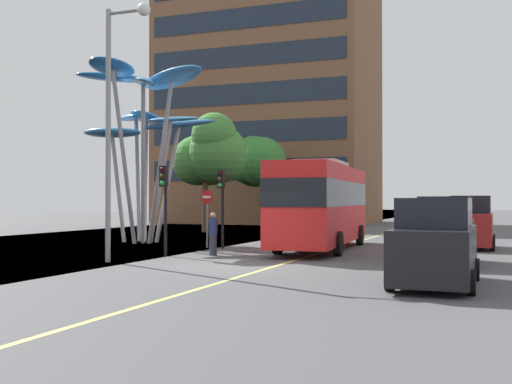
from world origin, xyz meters
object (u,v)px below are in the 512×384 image
at_px(leaf_sculpture, 146,115).
at_px(pedestrian, 213,234).
at_px(traffic_light_kerb_far, 222,192).
at_px(street_lamp, 117,102).
at_px(traffic_light_kerb_near, 164,191).
at_px(traffic_light_opposite, 300,191).
at_px(car_parked_far, 471,224).
at_px(car_parked_near, 435,245).
at_px(traffic_light_island_mid, 272,192).
at_px(no_entry_sign, 207,210).
at_px(red_bus, 322,201).
at_px(car_parked_mid, 445,233).

bearing_deg(leaf_sculpture, pedestrian, -41.14).
xyz_separation_m(traffic_light_kerb_far, pedestrian, (1.05, -3.19, -1.68)).
distance_m(traffic_light_kerb_far, street_lamp, 7.62).
relative_size(traffic_light_kerb_near, pedestrian, 2.07).
distance_m(leaf_sculpture, pedestrian, 10.04).
relative_size(leaf_sculpture, pedestrian, 5.31).
bearing_deg(traffic_light_opposite, leaf_sculpture, -115.25).
bearing_deg(car_parked_far, car_parked_near, -91.45).
relative_size(leaf_sculpture, car_parked_far, 2.25).
bearing_deg(traffic_light_island_mid, no_entry_sign, -95.64).
bearing_deg(no_entry_sign, red_bus, 8.78).
relative_size(traffic_light_kerb_near, traffic_light_opposite, 0.92).
height_order(leaf_sculpture, traffic_light_island_mid, leaf_sculpture).
distance_m(red_bus, car_parked_far, 6.79).
relative_size(traffic_light_opposite, car_parked_far, 0.96).
bearing_deg(traffic_light_kerb_near, red_bus, 47.32).
relative_size(red_bus, no_entry_sign, 4.17).
bearing_deg(traffic_light_opposite, pedestrian, -85.20).
bearing_deg(leaf_sculpture, street_lamp, -64.86).
distance_m(leaf_sculpture, traffic_light_kerb_near, 8.89).
xyz_separation_m(car_parked_mid, no_entry_sign, (-10.60, 3.70, 0.67)).
distance_m(leaf_sculpture, car_parked_far, 16.51).
xyz_separation_m(street_lamp, pedestrian, (1.94, 3.74, -4.71)).
bearing_deg(street_lamp, leaf_sculpture, 115.14).
relative_size(traffic_light_opposite, no_entry_sign, 1.45).
bearing_deg(red_bus, car_parked_near, -60.86).
bearing_deg(red_bus, pedestrian, -127.25).
xyz_separation_m(red_bus, leaf_sculpture, (-9.49, 1.23, 4.36)).
xyz_separation_m(traffic_light_kerb_far, no_entry_sign, (-0.83, 0.26, -0.79)).
bearing_deg(leaf_sculpture, car_parked_mid, -20.90).
xyz_separation_m(red_bus, no_entry_sign, (-5.11, -0.79, -0.37)).
xyz_separation_m(traffic_light_kerb_near, street_lamp, (-0.34, -2.75, 3.04)).
distance_m(car_parked_mid, pedestrian, 8.72).
distance_m(red_bus, car_parked_mid, 7.16).
xyz_separation_m(pedestrian, no_entry_sign, (-1.89, 3.45, 0.88)).
bearing_deg(car_parked_mid, no_entry_sign, 160.77).
distance_m(traffic_light_kerb_far, traffic_light_island_mid, 7.17).
bearing_deg(traffic_light_kerb_near, car_parked_mid, 4.13).
height_order(traffic_light_island_mid, street_lamp, street_lamp).
distance_m(red_bus, street_lamp, 10.12).
bearing_deg(car_parked_near, car_parked_far, 88.55).
height_order(red_bus, pedestrian, red_bus).
bearing_deg(traffic_light_kerb_near, no_entry_sign, 93.68).
xyz_separation_m(leaf_sculpture, traffic_light_island_mid, (5.06, 4.88, -3.88)).
bearing_deg(traffic_light_kerb_near, traffic_light_opposite, 89.11).
bearing_deg(traffic_light_island_mid, car_parked_far, -16.80).
xyz_separation_m(leaf_sculpture, traffic_light_kerb_near, (4.67, -6.46, -3.94)).
distance_m(traffic_light_opposite, car_parked_mid, 19.11).
bearing_deg(leaf_sculpture, traffic_light_kerb_near, -54.17).
xyz_separation_m(leaf_sculpture, traffic_light_kerb_far, (5.21, -2.29, -3.94)).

